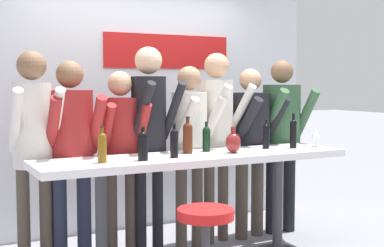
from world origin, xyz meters
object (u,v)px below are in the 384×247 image
(wine_bottle_5, at_px, (188,136))
(decorative_vase, at_px, (233,142))
(wine_bottle_1, at_px, (174,142))
(person_center, at_px, (149,124))
(wine_bottle_3, at_px, (293,132))
(person_center_left, at_px, (121,142))
(person_rightmost, at_px, (282,127))
(person_left, at_px, (71,141))
(wine_bottle_6, at_px, (102,146))
(person_far_left, at_px, (33,134))
(wine_bottle_0, at_px, (143,144))
(wine_bottle_4, at_px, (206,138))
(person_far_right, at_px, (251,134))
(bar_stool, at_px, (206,241))
(wine_bottle_2, at_px, (266,135))
(tasting_table, at_px, (197,170))
(person_center_right, at_px, (190,135))
(person_right, at_px, (217,123))
(wine_glass_0, at_px, (316,133))

(wine_bottle_5, bearing_deg, decorative_vase, -22.88)
(wine_bottle_1, height_order, decorative_vase, wine_bottle_1)
(person_center, relative_size, wine_bottle_3, 5.74)
(person_center_left, xyz_separation_m, person_rightmost, (1.73, -0.00, 0.07))
(person_left, xyz_separation_m, person_center, (0.70, 0.00, 0.11))
(wine_bottle_6, bearing_deg, person_far_left, 123.69)
(person_rightmost, height_order, wine_bottle_1, person_rightmost)
(wine_bottle_0, bearing_deg, person_left, 123.82)
(person_rightmost, relative_size, wine_bottle_1, 6.38)
(person_center, distance_m, wine_bottle_0, 0.67)
(wine_bottle_4, bearing_deg, wine_bottle_1, -152.12)
(wine_bottle_0, relative_size, wine_bottle_6, 0.97)
(wine_bottle_0, relative_size, decorative_vase, 1.19)
(person_far_right, bearing_deg, bar_stool, -143.45)
(person_center, relative_size, wine_bottle_2, 6.73)
(tasting_table, distance_m, person_center_left, 0.73)
(wine_bottle_3, bearing_deg, person_rightmost, 62.43)
(bar_stool, xyz_separation_m, decorative_vase, (0.63, 0.65, 0.58))
(person_far_left, relative_size, wine_bottle_1, 6.47)
(person_center_left, distance_m, person_center_right, 0.65)
(person_rightmost, xyz_separation_m, wine_bottle_0, (-1.78, -0.63, -0.02))
(decorative_vase, bearing_deg, person_right, 72.41)
(tasting_table, xyz_separation_m, person_center_right, (0.18, 0.48, 0.24))
(person_center, distance_m, wine_bottle_4, 0.52)
(tasting_table, relative_size, person_right, 1.47)
(person_right, relative_size, wine_bottle_4, 7.06)
(wine_bottle_2, bearing_deg, wine_bottle_3, -19.43)
(bar_stool, distance_m, wine_bottle_6, 1.02)
(person_right, xyz_separation_m, wine_bottle_1, (-0.75, -0.61, -0.08))
(person_far_right, bearing_deg, person_center_right, 174.31)
(person_center_left, height_order, wine_bottle_0, person_center_left)
(person_far_right, xyz_separation_m, wine_bottle_0, (-1.40, -0.63, 0.04))
(wine_bottle_4, xyz_separation_m, wine_glass_0, (1.06, -0.17, 0.01))
(person_center_left, bearing_deg, wine_bottle_0, -90.14)
(person_left, bearing_deg, wine_glass_0, -11.52)
(person_rightmost, height_order, wine_bottle_5, person_rightmost)
(tasting_table, xyz_separation_m, person_far_left, (-1.22, 0.49, 0.31))
(wine_bottle_0, relative_size, wine_bottle_2, 0.95)
(person_left, xyz_separation_m, person_center_right, (1.10, 0.00, -0.01))
(tasting_table, distance_m, person_center_right, 0.56)
(tasting_table, bearing_deg, wine_bottle_2, 5.49)
(wine_bottle_3, relative_size, wine_glass_0, 1.82)
(wine_bottle_0, relative_size, wine_bottle_1, 0.95)
(bar_stool, height_order, wine_bottle_0, wine_bottle_0)
(tasting_table, xyz_separation_m, person_right, (0.50, 0.53, 0.34))
(person_left, bearing_deg, wine_bottle_2, -11.74)
(wine_bottle_0, bearing_deg, person_center_left, 84.87)
(person_center, xyz_separation_m, person_rightmost, (1.48, 0.05, -0.09))
(person_far_left, relative_size, person_right, 0.98)
(person_center_right, relative_size, person_far_right, 1.01)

